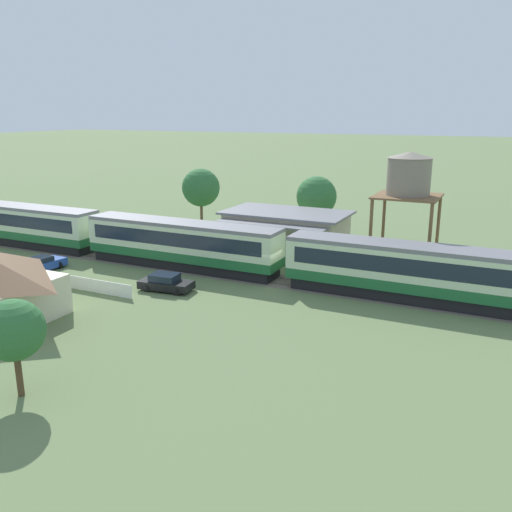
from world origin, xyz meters
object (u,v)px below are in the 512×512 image
(station_building, at_px, (286,233))
(parked_car_blue, at_px, (39,265))
(passenger_train, at_px, (185,243))
(water_tower, at_px, (409,178))
(parked_car_black, at_px, (166,283))
(yard_tree_0, at_px, (14,330))
(yard_tree_2, at_px, (201,188))
(yard_tree_1, at_px, (316,197))

(station_building, relative_size, parked_car_blue, 2.43)
(passenger_train, bearing_deg, water_tower, 22.93)
(parked_car_black, relative_size, parked_car_blue, 0.89)
(parked_car_black, bearing_deg, passenger_train, 102.73)
(yard_tree_0, xyz_separation_m, yard_tree_2, (-10.44, 34.22, 1.98))
(parked_car_blue, bearing_deg, water_tower, -59.96)
(yard_tree_0, bearing_deg, station_building, 87.75)
(station_building, xyz_separation_m, water_tower, (11.31, -0.81, 5.97))
(water_tower, relative_size, yard_tree_1, 1.49)
(yard_tree_2, bearing_deg, yard_tree_1, 16.55)
(yard_tree_0, bearing_deg, parked_car_black, 100.18)
(parked_car_black, bearing_deg, parked_car_blue, 175.85)
(station_building, height_order, water_tower, water_tower)
(parked_car_blue, distance_m, yard_tree_1, 28.32)
(water_tower, height_order, yard_tree_2, water_tower)
(water_tower, bearing_deg, parked_car_blue, -153.93)
(yard_tree_1, bearing_deg, station_building, -93.74)
(passenger_train, bearing_deg, yard_tree_1, 66.43)
(parked_car_black, bearing_deg, yard_tree_2, 106.54)
(yard_tree_2, bearing_deg, station_building, -16.82)
(yard_tree_1, bearing_deg, passenger_train, -113.57)
(station_building, xyz_separation_m, parked_car_blue, (-17.10, -14.71, -1.53))
(yard_tree_2, bearing_deg, parked_car_black, -67.14)
(passenger_train, distance_m, station_building, 10.33)
(parked_car_blue, xyz_separation_m, yard_tree_0, (15.89, -16.00, 2.81))
(parked_car_blue, relative_size, yard_tree_0, 0.98)
(passenger_train, bearing_deg, station_building, 52.87)
(parked_car_black, height_order, yard_tree_2, yard_tree_2)
(parked_car_black, xyz_separation_m, yard_tree_0, (2.96, -16.49, 2.80))
(water_tower, bearing_deg, parked_car_black, -139.11)
(passenger_train, distance_m, yard_tree_1, 16.92)
(yard_tree_1, bearing_deg, yard_tree_2, -163.45)
(station_building, bearing_deg, yard_tree_0, -92.25)
(parked_car_blue, xyz_separation_m, yard_tree_2, (5.45, 18.23, 4.78))
(yard_tree_1, height_order, yard_tree_2, yard_tree_2)
(passenger_train, distance_m, yard_tree_0, 23.05)
(passenger_train, relative_size, parked_car_blue, 12.00)
(station_building, distance_m, parked_car_blue, 22.61)
(station_building, relative_size, water_tower, 1.15)
(parked_car_blue, relative_size, yard_tree_2, 0.65)
(station_building, bearing_deg, parked_car_black, -106.34)
(yard_tree_2, bearing_deg, passenger_train, -65.28)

